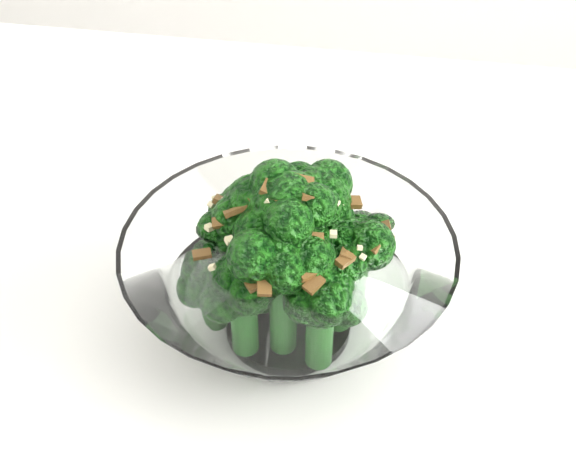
# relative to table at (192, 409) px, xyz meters

# --- Properties ---
(table) EXTENTS (1.23, 0.85, 0.75)m
(table) POSITION_rel_table_xyz_m (0.00, 0.00, 0.00)
(table) COLOR white
(table) RESTS_ON ground
(broccoli_dish) EXTENTS (0.20, 0.20, 0.12)m
(broccoli_dish) POSITION_rel_table_xyz_m (0.06, 0.02, 0.12)
(broccoli_dish) COLOR white
(broccoli_dish) RESTS_ON table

